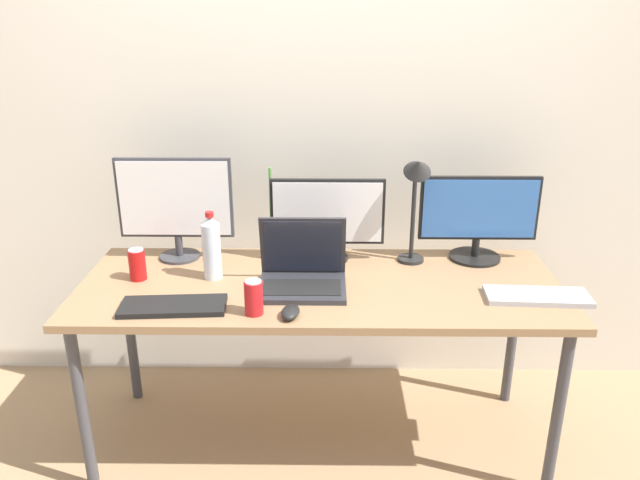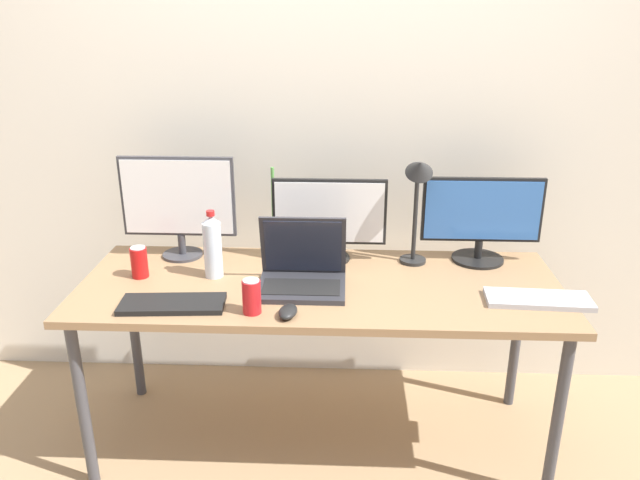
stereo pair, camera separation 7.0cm
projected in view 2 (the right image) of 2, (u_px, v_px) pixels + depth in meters
ground_plane at (320, 438)px, 2.70m from camera, size 16.00×16.00×0.00m
wall_back at (326, 113)px, 2.78m from camera, size 7.00×0.08×2.60m
work_desk at (320, 297)px, 2.45m from camera, size 1.87×0.71×0.74m
monitor_left at (178, 202)px, 2.60m from camera, size 0.48×0.17×0.44m
monitor_center at (329, 217)px, 2.58m from camera, size 0.47×0.18×0.35m
monitor_right at (482, 218)px, 2.57m from camera, size 0.49×0.22×0.36m
laptop_silver at (302, 271)px, 2.38m from camera, size 0.33×0.26×0.27m
keyboard_main at (172, 304)px, 2.24m from camera, size 0.38×0.17×0.02m
keyboard_aux at (538, 299)px, 2.27m from camera, size 0.38×0.16×0.02m
mouse_by_keyboard at (288, 312)px, 2.17m from camera, size 0.08×0.11×0.03m
water_bottle at (213, 246)px, 2.45m from camera, size 0.07×0.07×0.28m
soda_can_near_keyboard at (252, 297)px, 2.18m from camera, size 0.07×0.07×0.13m
soda_can_by_laptop at (139, 262)px, 2.46m from camera, size 0.07×0.07×0.13m
bamboo_vase at (274, 239)px, 2.65m from camera, size 0.07×0.07×0.39m
desk_lamp at (418, 190)px, 2.47m from camera, size 0.11×0.18×0.48m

